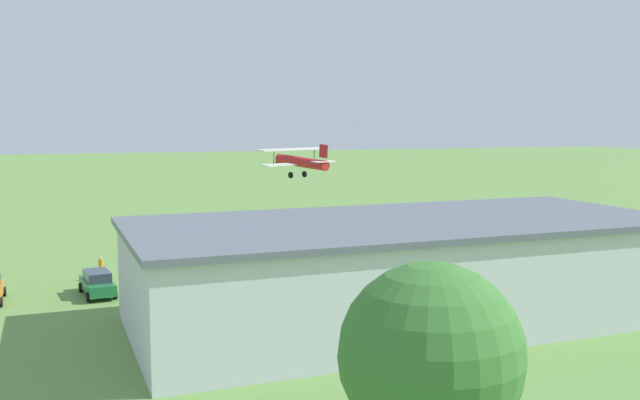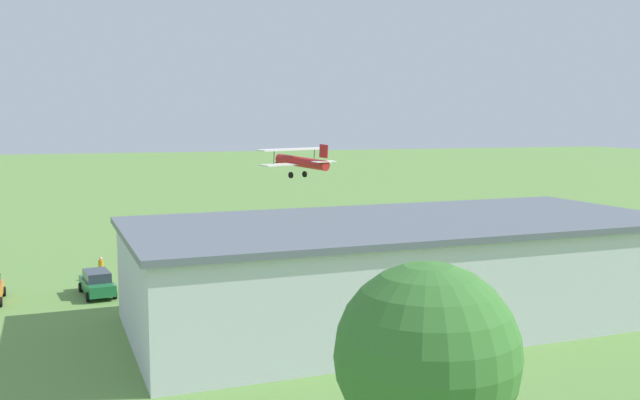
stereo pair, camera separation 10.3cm
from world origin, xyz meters
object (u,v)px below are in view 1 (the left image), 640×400
object	(u,v)px
person_watching_takeoff	(339,251)
tree_at_field_edge	(431,359)
biplane	(300,161)
person_at_fence_line	(101,269)
car_green	(97,283)
hangar	(405,269)

from	to	relation	value
person_watching_takeoff	tree_at_field_edge	distance (m)	44.56
biplane	tree_at_field_edge	world-z (taller)	biplane
biplane	person_watching_takeoff	world-z (taller)	biplane
person_at_fence_line	person_watching_takeoff	distance (m)	19.18
tree_at_field_edge	person_watching_takeoff	bearing A→B (deg)	-107.50
person_at_fence_line	tree_at_field_edge	size ratio (longest dim) A/B	0.20
biplane	person_watching_takeoff	size ratio (longest dim) A/B	4.94
biplane	person_at_fence_line	bearing A→B (deg)	36.82
biplane	car_green	distance (m)	28.95
biplane	car_green	xyz separation A→B (m)	(20.20, 19.58, -6.85)
person_watching_takeoff	hangar	bearing A→B (deg)	82.60
biplane	person_watching_takeoff	bearing A→B (deg)	87.13
hangar	biplane	world-z (taller)	biplane
biplane	car_green	size ratio (longest dim) A/B	1.82
hangar	car_green	xyz separation A→B (m)	(17.23, -11.80, -2.16)
person_at_fence_line	person_watching_takeoff	size ratio (longest dim) A/B	1.00
biplane	person_watching_takeoff	xyz separation A→B (m)	(0.69, 13.81, -6.84)
hangar	person_at_fence_line	bearing A→B (deg)	-44.42
biplane	person_at_fence_line	world-z (taller)	biplane
car_green	tree_at_field_edge	world-z (taller)	tree_at_field_edge
car_green	hangar	bearing A→B (deg)	145.58
person_at_fence_line	car_green	bearing A→B (deg)	85.68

